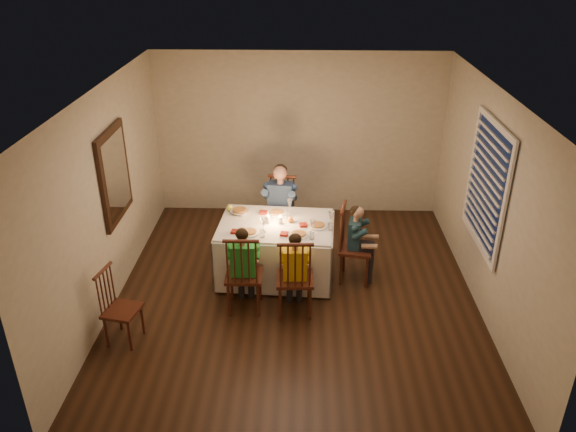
{
  "coord_description": "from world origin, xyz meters",
  "views": [
    {
      "loc": [
        0.08,
        -5.96,
        4.09
      ],
      "look_at": [
        -0.1,
        0.15,
        1.04
      ],
      "focal_mm": 35.0,
      "sensor_mm": 36.0,
      "label": 1
    }
  ],
  "objects_px": {
    "chair_near_right": "(295,311)",
    "chair_extra": "(127,340)",
    "chair_near_left": "(245,307)",
    "child_teal": "(354,279)",
    "child_green": "(245,307)",
    "chair_adult": "(280,246)",
    "chair_end": "(354,279)",
    "adult": "(280,246)",
    "dining_table": "(276,239)",
    "child_yellow": "(295,311)",
    "serving_bowl": "(240,212)"
  },
  "relations": [
    {
      "from": "chair_end",
      "to": "chair_extra",
      "type": "relative_size",
      "value": 1.16
    },
    {
      "from": "chair_near_left",
      "to": "child_teal",
      "type": "relative_size",
      "value": 0.99
    },
    {
      "from": "child_yellow",
      "to": "serving_bowl",
      "type": "xyz_separation_m",
      "value": [
        -0.75,
        1.09,
        0.81
      ]
    },
    {
      "from": "chair_adult",
      "to": "adult",
      "type": "distance_m",
      "value": 0.0
    },
    {
      "from": "chair_near_left",
      "to": "chair_near_right",
      "type": "height_order",
      "value": "same"
    },
    {
      "from": "adult",
      "to": "child_yellow",
      "type": "bearing_deg",
      "value": -74.75
    },
    {
      "from": "chair_near_left",
      "to": "child_green",
      "type": "height_order",
      "value": "child_green"
    },
    {
      "from": "dining_table",
      "to": "child_green",
      "type": "bearing_deg",
      "value": -111.06
    },
    {
      "from": "dining_table",
      "to": "chair_extra",
      "type": "distance_m",
      "value": 2.23
    },
    {
      "from": "chair_adult",
      "to": "child_green",
      "type": "xyz_separation_m",
      "value": [
        -0.37,
        -1.54,
        0.0
      ]
    },
    {
      "from": "adult",
      "to": "child_green",
      "type": "relative_size",
      "value": 1.14
    },
    {
      "from": "chair_end",
      "to": "adult",
      "type": "relative_size",
      "value": 0.83
    },
    {
      "from": "child_green",
      "to": "child_teal",
      "type": "relative_size",
      "value": 1.04
    },
    {
      "from": "chair_near_right",
      "to": "child_green",
      "type": "distance_m",
      "value": 0.61
    },
    {
      "from": "chair_end",
      "to": "adult",
      "type": "distance_m",
      "value": 1.33
    },
    {
      "from": "chair_near_right",
      "to": "adult",
      "type": "height_order",
      "value": "adult"
    },
    {
      "from": "adult",
      "to": "chair_near_right",
      "type": "bearing_deg",
      "value": -74.75
    },
    {
      "from": "child_teal",
      "to": "serving_bowl",
      "type": "relative_size",
      "value": 4.62
    },
    {
      "from": "chair_near_left",
      "to": "serving_bowl",
      "type": "height_order",
      "value": "serving_bowl"
    },
    {
      "from": "chair_end",
      "to": "chair_near_left",
      "type": "bearing_deg",
      "value": 126.56
    },
    {
      "from": "chair_near_right",
      "to": "adult",
      "type": "bearing_deg",
      "value": -83.61
    },
    {
      "from": "chair_near_right",
      "to": "chair_adult",
      "type": "bearing_deg",
      "value": -83.61
    },
    {
      "from": "serving_bowl",
      "to": "child_yellow",
      "type": "bearing_deg",
      "value": -55.32
    },
    {
      "from": "chair_near_left",
      "to": "adult",
      "type": "relative_size",
      "value": 0.83
    },
    {
      "from": "chair_adult",
      "to": "child_green",
      "type": "bearing_deg",
      "value": -96.79
    },
    {
      "from": "chair_end",
      "to": "adult",
      "type": "bearing_deg",
      "value": 60.36
    },
    {
      "from": "child_green",
      "to": "chair_extra",
      "type": "bearing_deg",
      "value": 26.31
    },
    {
      "from": "child_yellow",
      "to": "serving_bowl",
      "type": "bearing_deg",
      "value": -57.39
    },
    {
      "from": "child_yellow",
      "to": "adult",
      "type": "bearing_deg",
      "value": -83.61
    },
    {
      "from": "dining_table",
      "to": "child_teal",
      "type": "xyz_separation_m",
      "value": [
        1.04,
        -0.07,
        -0.55
      ]
    },
    {
      "from": "child_yellow",
      "to": "chair_near_right",
      "type": "bearing_deg",
      "value": -2.07
    },
    {
      "from": "chair_end",
      "to": "chair_near_right",
      "type": "bearing_deg",
      "value": 144.1
    },
    {
      "from": "dining_table",
      "to": "chair_adult",
      "type": "relative_size",
      "value": 1.47
    },
    {
      "from": "child_green",
      "to": "child_teal",
      "type": "bearing_deg",
      "value": -154.34
    },
    {
      "from": "chair_near_right",
      "to": "chair_end",
      "type": "relative_size",
      "value": 1.0
    },
    {
      "from": "child_green",
      "to": "child_yellow",
      "type": "relative_size",
      "value": 1.02
    },
    {
      "from": "dining_table",
      "to": "child_yellow",
      "type": "height_order",
      "value": "dining_table"
    },
    {
      "from": "adult",
      "to": "child_yellow",
      "type": "relative_size",
      "value": 1.17
    },
    {
      "from": "adult",
      "to": "child_teal",
      "type": "relative_size",
      "value": 1.19
    },
    {
      "from": "chair_near_left",
      "to": "serving_bowl",
      "type": "xyz_separation_m",
      "value": [
        -0.14,
        1.03,
        0.81
      ]
    },
    {
      "from": "child_yellow",
      "to": "child_teal",
      "type": "xyz_separation_m",
      "value": [
        0.78,
        0.75,
        0.0
      ]
    },
    {
      "from": "chair_extra",
      "to": "chair_near_left",
      "type": "bearing_deg",
      "value": -51.07
    },
    {
      "from": "adult",
      "to": "chair_near_left",
      "type": "bearing_deg",
      "value": -96.79
    },
    {
      "from": "chair_adult",
      "to": "chair_extra",
      "type": "xyz_separation_m",
      "value": [
        -1.66,
        -2.2,
        0.0
      ]
    },
    {
      "from": "chair_near_left",
      "to": "child_green",
      "type": "relative_size",
      "value": 0.95
    },
    {
      "from": "chair_adult",
      "to": "chair_near_right",
      "type": "distance_m",
      "value": 1.62
    },
    {
      "from": "dining_table",
      "to": "chair_adult",
      "type": "bearing_deg",
      "value": 92.06
    },
    {
      "from": "chair_near_right",
      "to": "chair_extra",
      "type": "relative_size",
      "value": 1.16
    },
    {
      "from": "chair_near_left",
      "to": "child_yellow",
      "type": "xyz_separation_m",
      "value": [
        0.61,
        -0.06,
        0.0
      ]
    },
    {
      "from": "dining_table",
      "to": "chair_extra",
      "type": "relative_size",
      "value": 1.7
    }
  ]
}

